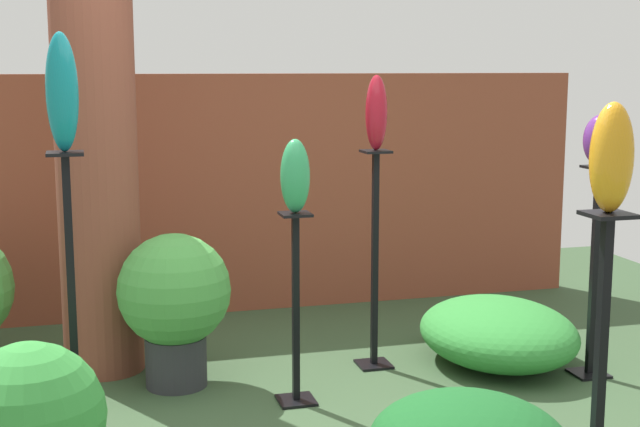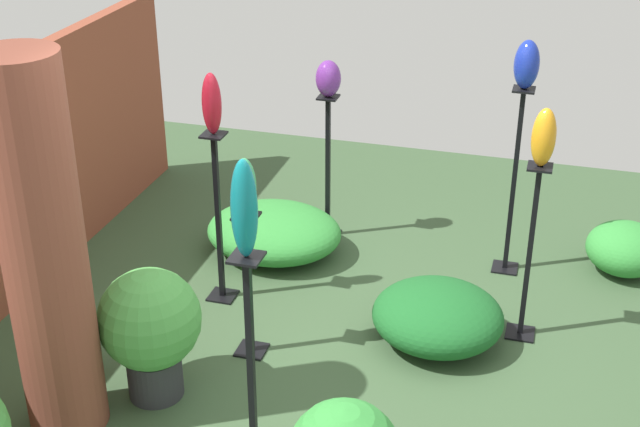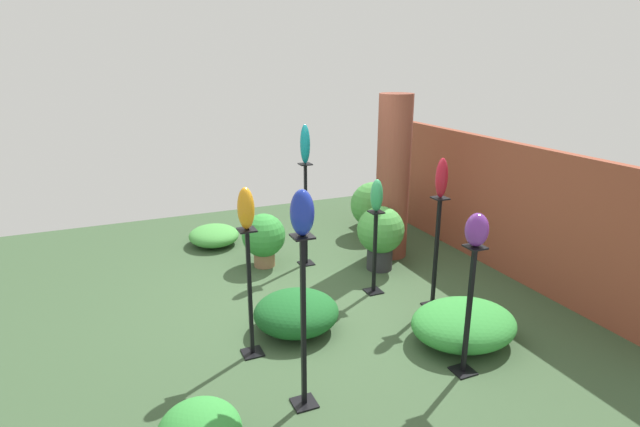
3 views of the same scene
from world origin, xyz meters
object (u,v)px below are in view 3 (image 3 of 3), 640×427
at_px(art_vase_cobalt, 302,213).
at_px(art_vase_ruby, 442,178).
at_px(pedestal_cobalt, 303,330).
at_px(art_vase_violet, 477,230).
at_px(pedestal_ruby, 436,258).
at_px(art_vase_amber, 246,208).
at_px(potted_plant_mid_right, 380,233).
at_px(pedestal_violet, 468,317).
at_px(pedestal_jade, 375,256).
at_px(brick_pillar, 393,178).
at_px(potted_plant_near_pillar, 264,237).
at_px(pedestal_teal, 306,219).
at_px(pedestal_amber, 250,299).
at_px(art_vase_jade, 377,195).
at_px(art_vase_teal, 305,144).
at_px(potted_plant_walkway_edge, 373,206).

relative_size(art_vase_cobalt, art_vase_ruby, 0.82).
xyz_separation_m(pedestal_cobalt, art_vase_violet, (0.16, 1.52, 0.69)).
height_order(pedestal_ruby, art_vase_amber, art_vase_amber).
relative_size(art_vase_amber, potted_plant_mid_right, 0.44).
height_order(pedestal_violet, art_vase_cobalt, art_vase_cobalt).
height_order(pedestal_violet, pedestal_jade, pedestal_violet).
relative_size(brick_pillar, art_vase_cobalt, 6.48).
bearing_deg(pedestal_violet, potted_plant_mid_right, 168.96).
bearing_deg(art_vase_amber, pedestal_violet, 58.35).
xyz_separation_m(potted_plant_near_pillar, potted_plant_mid_right, (0.72, 1.42, 0.09)).
bearing_deg(potted_plant_near_pillar, pedestal_teal, 72.59).
bearing_deg(pedestal_jade, pedestal_amber, -67.58).
distance_m(art_vase_cobalt, art_vase_jade, 2.29).
relative_size(pedestal_ruby, pedestal_teal, 0.92).
bearing_deg(pedestal_amber, potted_plant_near_pillar, 159.81).
bearing_deg(pedestal_jade, art_vase_teal, -158.83).
bearing_deg(art_vase_jade, pedestal_ruby, 37.04).
height_order(pedestal_teal, potted_plant_mid_right, pedestal_teal).
bearing_deg(pedestal_jade, brick_pillar, 140.32).
bearing_deg(potted_plant_near_pillar, art_vase_jade, 37.13).
height_order(art_vase_ruby, potted_plant_near_pillar, art_vase_ruby).
relative_size(pedestal_jade, potted_plant_near_pillar, 1.40).
distance_m(pedestal_ruby, art_vase_violet, 1.50).
height_order(pedestal_violet, potted_plant_walkway_edge, pedestal_violet).
height_order(pedestal_cobalt, potted_plant_near_pillar, pedestal_cobalt).
relative_size(pedestal_violet, art_vase_violet, 4.24).
distance_m(art_vase_ruby, art_vase_amber, 2.21).
bearing_deg(pedestal_cobalt, potted_plant_near_pillar, 169.29).
bearing_deg(pedestal_jade, art_vase_violet, -1.30).
distance_m(art_vase_violet, potted_plant_walkway_edge, 3.89).
height_order(pedestal_jade, art_vase_jade, art_vase_jade).
xyz_separation_m(brick_pillar, pedestal_ruby, (1.59, -0.37, -0.55)).
distance_m(brick_pillar, potted_plant_near_pillar, 1.99).
bearing_deg(pedestal_violet, pedestal_amber, -121.65).
distance_m(pedestal_amber, art_vase_jade, 2.00).
bearing_deg(art_vase_cobalt, pedestal_amber, -167.70).
bearing_deg(brick_pillar, pedestal_jade, -39.68).
distance_m(pedestal_ruby, art_vase_cobalt, 2.49).
relative_size(pedestal_cobalt, potted_plant_near_pillar, 2.01).
bearing_deg(pedestal_ruby, art_vase_amber, -86.78).
bearing_deg(potted_plant_walkway_edge, art_vase_jade, -28.47).
bearing_deg(pedestal_amber, pedestal_cobalt, 12.30).
height_order(art_vase_ruby, art_vase_jade, art_vase_ruby).
height_order(pedestal_amber, potted_plant_near_pillar, pedestal_amber).
distance_m(pedestal_cobalt, potted_plant_near_pillar, 3.00).
height_order(pedestal_ruby, art_vase_cobalt, art_vase_cobalt).
bearing_deg(brick_pillar, art_vase_amber, -56.36).
xyz_separation_m(pedestal_ruby, art_vase_amber, (0.12, -2.20, 0.88)).
distance_m(pedestal_violet, pedestal_ruby, 1.28).
bearing_deg(pedestal_amber, pedestal_teal, 145.03).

